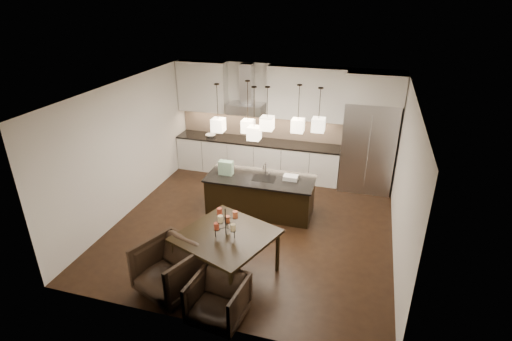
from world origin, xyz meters
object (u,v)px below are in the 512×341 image
(refrigerator, at_px, (368,146))
(armchair_left, at_px, (169,269))
(armchair_right, at_px, (218,300))
(dining_table, at_px, (227,255))
(island_body, at_px, (260,195))

(refrigerator, distance_m, armchair_left, 5.44)
(armchair_right, bearing_deg, dining_table, 109.19)
(dining_table, distance_m, armchair_left, 0.96)
(island_body, bearing_deg, refrigerator, 39.53)
(island_body, bearing_deg, armchair_right, -86.28)
(armchair_left, bearing_deg, dining_table, 60.99)
(refrigerator, distance_m, armchair_right, 5.36)
(island_body, xyz_separation_m, armchair_right, (0.25, -3.17, -0.04))
(island_body, relative_size, dining_table, 1.61)
(refrigerator, height_order, dining_table, refrigerator)
(refrigerator, bearing_deg, island_body, -139.60)
(island_body, height_order, armchair_right, island_body)
(refrigerator, xyz_separation_m, dining_table, (-2.07, -4.01, -0.66))
(refrigerator, height_order, armchair_right, refrigerator)
(refrigerator, bearing_deg, armchair_right, -110.52)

